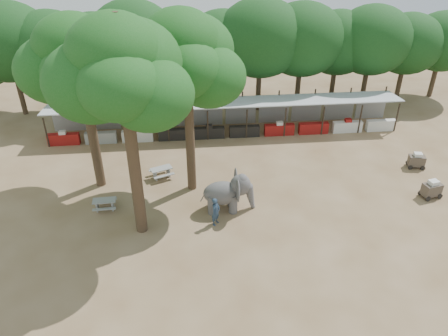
{
  "coord_description": "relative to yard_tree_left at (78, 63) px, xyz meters",
  "views": [
    {
      "loc": [
        -3.21,
        -17.81,
        16.1
      ],
      "look_at": [
        -1.0,
        5.0,
        2.0
      ],
      "focal_mm": 35.0,
      "sensor_mm": 36.0,
      "label": 1
    }
  ],
  "objects": [
    {
      "name": "ground",
      "position": [
        9.13,
        -7.19,
        -8.2
      ],
      "size": [
        100.0,
        100.0,
        0.0
      ],
      "primitive_type": "plane",
      "color": "brown",
      "rests_on": "ground"
    },
    {
      "name": "elephant",
      "position": [
        8.26,
        -3.72,
        -6.98
      ],
      "size": [
        3.18,
        2.45,
        2.45
      ],
      "rotation": [
        0.0,
        0.0,
        -0.02
      ],
      "color": "#484545",
      "rests_on": "ground"
    },
    {
      "name": "handler",
      "position": [
        7.38,
        -5.08,
        -7.32
      ],
      "size": [
        0.71,
        0.76,
        1.76
      ],
      "primitive_type": "imported",
      "rotation": [
        0.0,
        0.0,
        0.94
      ],
      "color": "#26384C",
      "rests_on": "ground"
    },
    {
      "name": "yard_tree_left",
      "position": [
        0.0,
        0.0,
        0.0
      ],
      "size": [
        7.1,
        6.9,
        11.02
      ],
      "color": "#332316",
      "rests_on": "ground"
    },
    {
      "name": "yard_tree_center",
      "position": [
        3.0,
        -5.0,
        1.01
      ],
      "size": [
        7.1,
        6.9,
        12.04
      ],
      "color": "#332316",
      "rests_on": "ground"
    },
    {
      "name": "backdrop_trees",
      "position": [
        9.13,
        11.81,
        -2.69
      ],
      "size": [
        46.46,
        5.95,
        8.33
      ],
      "color": "#332316",
      "rests_on": "ground"
    },
    {
      "name": "vendor_stalls",
      "position": [
        9.13,
        6.65,
        -7.02
      ],
      "size": [
        28.0,
        2.99,
        2.8
      ],
      "color": "#A8ABB0",
      "rests_on": "ground"
    },
    {
      "name": "cart_front",
      "position": [
        21.14,
        -3.69,
        -7.6
      ],
      "size": [
        1.4,
        1.07,
        1.22
      ],
      "rotation": [
        0.0,
        0.0,
        0.23
      ],
      "color": "#3D322A",
      "rests_on": "ground"
    },
    {
      "name": "picnic_table_near",
      "position": [
        0.78,
        -3.04,
        -7.75
      ],
      "size": [
        1.43,
        1.3,
        0.69
      ],
      "rotation": [
        0.0,
        0.0,
        0.04
      ],
      "color": "gray",
      "rests_on": "ground"
    },
    {
      "name": "cart_back",
      "position": [
        21.89,
        -0.14,
        -7.64
      ],
      "size": [
        1.3,
        0.98,
        1.14
      ],
      "rotation": [
        0.0,
        0.0,
        -0.2
      ],
      "color": "#3D322A",
      "rests_on": "ground"
    },
    {
      "name": "yard_tree_back",
      "position": [
        6.0,
        -1.0,
        0.34
      ],
      "size": [
        7.1,
        6.9,
        11.36
      ],
      "color": "#332316",
      "rests_on": "ground"
    },
    {
      "name": "picnic_table_far",
      "position": [
        4.12,
        0.28,
        -7.74
      ],
      "size": [
        1.8,
        1.72,
        0.71
      ],
      "rotation": [
        0.0,
        0.0,
        0.38
      ],
      "color": "gray",
      "rests_on": "ground"
    }
  ]
}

